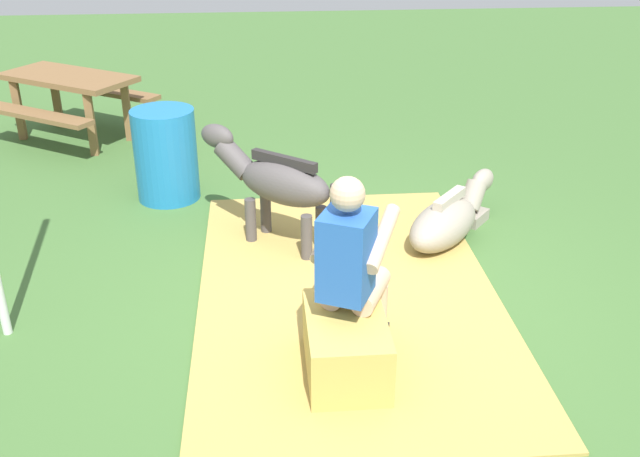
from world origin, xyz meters
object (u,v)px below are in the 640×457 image
hay_bale (346,347)px  person_seated (352,263)px  pony_standing (276,181)px  water_barrel (166,155)px  picnic_bench (70,90)px  pony_lying (449,219)px

hay_bale → person_seated: size_ratio=0.58×
pony_standing → hay_bale: bearing=-168.6°
hay_bale → water_barrel: water_barrel is taller
picnic_bench → hay_bale: bearing=-150.7°
person_seated → pony_lying: size_ratio=1.07×
pony_standing → water_barrel: size_ratio=1.33×
hay_bale → person_seated: bearing=-17.1°
pony_standing → water_barrel: pony_standing is taller
pony_standing → pony_lying: (-0.05, -1.42, -0.37)m
person_seated → picnic_bench: person_seated is taller
person_seated → pony_standing: (1.63, 0.41, -0.13)m
hay_bale → picnic_bench: size_ratio=0.38×
pony_lying → picnic_bench: size_ratio=0.61×
pony_standing → water_barrel: 1.44m
picnic_bench → pony_standing: bearing=-141.8°
hay_bale → pony_standing: (1.78, 0.36, 0.36)m
hay_bale → picnic_bench: bearing=29.3°
hay_bale → pony_standing: 1.85m
water_barrel → person_seated: bearing=-152.6°
pony_lying → picnic_bench: bearing=51.8°
water_barrel → pony_lying: bearing=-114.5°
pony_lying → water_barrel: size_ratio=1.41×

